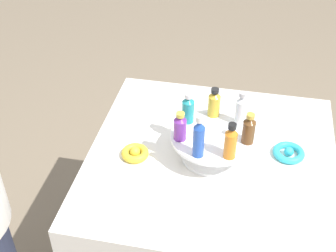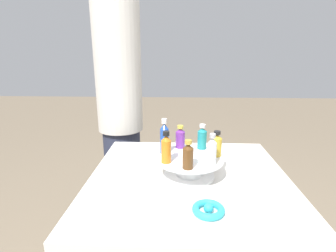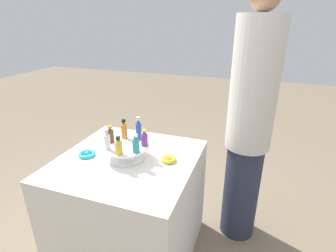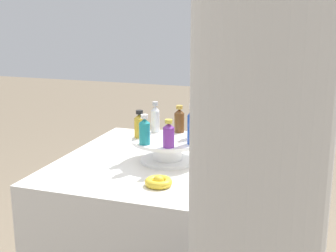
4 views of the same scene
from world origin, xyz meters
The scene contains 12 objects.
party_table centered at (0.00, 0.00, 0.36)m, with size 0.82×0.82×0.72m.
display_stand centered at (0.00, 0.00, 0.78)m, with size 0.28×0.28×0.09m.
bottle_blue centered at (-0.10, 0.03, 0.88)m, with size 0.04×0.04×0.15m.
bottle_orange centered at (-0.09, -0.06, 0.87)m, with size 0.04×0.04×0.12m.
bottle_brown centered at (-0.01, -0.11, 0.86)m, with size 0.04×0.04×0.11m.
bottle_clear centered at (0.08, -0.08, 0.87)m, with size 0.03×0.03×0.12m.
bottle_gold centered at (0.11, 0.01, 0.86)m, with size 0.04×0.04×0.11m.
bottle_teal centered at (0.06, 0.09, 0.86)m, with size 0.04×0.04×0.11m.
bottle_purple centered at (-0.04, 0.10, 0.86)m, with size 0.04×0.04×0.10m.
ribbon_bow_gold centered at (-0.05, 0.25, 0.74)m, with size 0.09×0.09×0.04m.
ribbon_bow_teal centered at (0.05, -0.25, 0.73)m, with size 0.11×0.11×0.03m.
person_figure centered at (-0.43, 0.67, 0.87)m, with size 0.29×0.29×1.71m.
Camera 2 is at (-0.05, -0.99, 1.23)m, focal length 28.00 mm.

